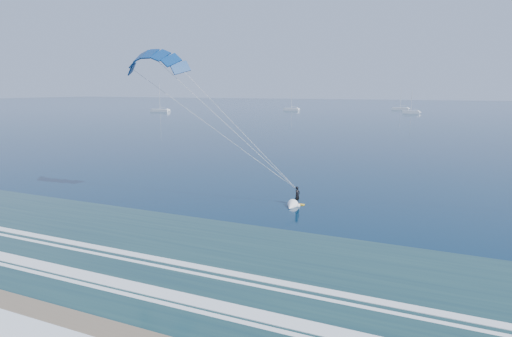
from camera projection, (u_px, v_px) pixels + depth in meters
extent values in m
cube|color=#1E423F|center=(85.00, 256.00, 30.47)|extent=(600.00, 22.00, 0.03)
cube|color=white|center=(55.00, 269.00, 28.24)|extent=(600.00, 1.10, 0.07)
cube|color=white|center=(102.00, 249.00, 31.80)|extent=(600.00, 0.70, 0.07)
cube|color=yellow|center=(297.00, 204.00, 43.97)|extent=(1.39, 0.45, 0.08)
imported|color=black|center=(297.00, 195.00, 43.81)|extent=(0.60, 0.73, 1.71)
cone|color=white|center=(291.00, 207.00, 42.87)|extent=(1.31, 1.74, 1.10)
cube|color=white|center=(160.00, 110.00, 218.65)|extent=(10.03, 2.40, 1.20)
cylinder|color=silver|center=(160.00, 96.00, 217.48)|extent=(0.18, 0.18, 12.26)
cylinder|color=silver|center=(162.00, 107.00, 217.91)|extent=(2.60, 0.12, 0.12)
cube|color=white|center=(291.00, 109.00, 229.71)|extent=(7.87, 2.40, 1.20)
cylinder|color=silver|center=(292.00, 98.00, 228.76)|extent=(0.18, 0.18, 9.72)
cylinder|color=silver|center=(294.00, 107.00, 228.97)|extent=(2.60, 0.12, 0.12)
cube|color=white|center=(400.00, 109.00, 238.30)|extent=(8.47, 2.40, 1.20)
cylinder|color=silver|center=(401.00, 97.00, 237.31)|extent=(0.18, 0.18, 10.25)
cylinder|color=silver|center=(403.00, 106.00, 237.56)|extent=(2.60, 0.12, 0.12)
cube|color=white|center=(411.00, 112.00, 202.44)|extent=(7.31, 2.40, 1.20)
cylinder|color=silver|center=(412.00, 100.00, 201.54)|extent=(0.18, 0.18, 9.14)
cylinder|color=silver|center=(414.00, 109.00, 201.69)|extent=(2.60, 0.12, 0.12)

